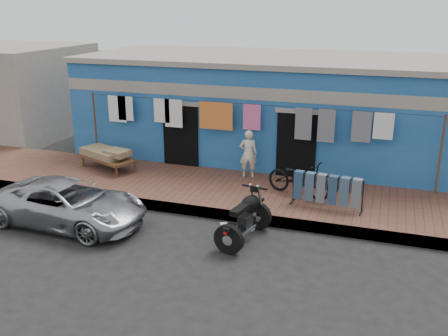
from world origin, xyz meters
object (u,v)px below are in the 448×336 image
Objects in this scene: seated_person at (248,154)px; charpoy at (108,159)px; motorcycle at (244,217)px; jeans_rack at (327,191)px; car at (68,203)px; bicycle at (299,175)px.

charpoy is (-4.13, -0.63, -0.37)m from seated_person.
jeans_rack is (1.53, 1.88, 0.12)m from motorcycle.
car is 3.36m from charpoy.
jeans_rack is at bearing 136.56° from seated_person.
charpoy is (-5.01, 2.77, 0.00)m from motorcycle.
seated_person is at bearing 8.71° from charpoy.
seated_person is at bearing 147.61° from jeans_rack.
bicycle is 0.98m from jeans_rack.
motorcycle is 0.88× the size of charpoy.
jeans_rack is (0.79, -0.57, -0.14)m from bicycle.
bicycle is 0.85× the size of charpoy.
charpoy is 6.60m from jeans_rack.
motorcycle is (4.14, 0.47, 0.02)m from car.
motorcycle is (-0.73, -2.44, -0.25)m from bicycle.
car is 2.20× the size of bicycle.
car is at bearing -157.49° from jeans_rack.
jeans_rack reaches higher than car.
motorcycle is (0.88, -3.41, -0.38)m from seated_person.
jeans_rack is (5.67, 2.35, 0.14)m from car.
jeans_rack is (6.54, -0.89, 0.11)m from charpoy.
jeans_rack is (2.41, -1.53, -0.26)m from seated_person.
seated_person is at bearing -37.45° from car.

